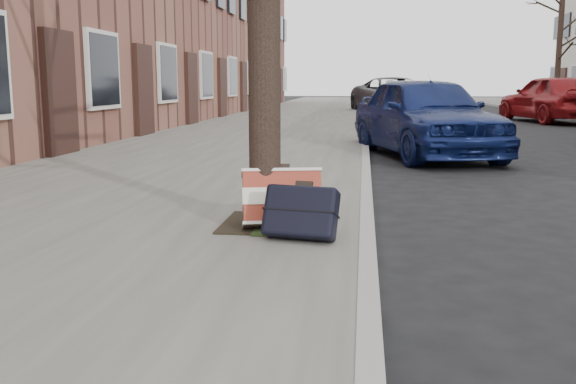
# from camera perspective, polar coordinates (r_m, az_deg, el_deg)

# --- Properties ---
(ground) EXTENTS (120.00, 120.00, 0.00)m
(ground) POSITION_cam_1_polar(r_m,az_deg,el_deg) (4.30, 24.19, -8.31)
(ground) COLOR black
(ground) RESTS_ON ground
(near_sidewalk) EXTENTS (5.00, 70.00, 0.12)m
(near_sidewalk) POSITION_cam_1_polar(r_m,az_deg,el_deg) (19.09, -0.56, 6.05)
(near_sidewalk) COLOR slate
(near_sidewalk) RESTS_ON ground
(house_near) EXTENTS (6.80, 40.00, 7.00)m
(house_near) POSITION_cam_1_polar(r_m,az_deg,el_deg) (21.67, -16.46, 15.21)
(house_near) COLOR brown
(house_near) RESTS_ON ground
(dirt_patch) EXTENTS (0.85, 0.85, 0.02)m
(dirt_patch) POSITION_cam_1_polar(r_m,az_deg,el_deg) (5.27, -1.14, -2.78)
(dirt_patch) COLOR black
(dirt_patch) RESTS_ON near_sidewalk
(suitcase_red) EXTENTS (0.67, 0.46, 0.48)m
(suitcase_red) POSITION_cam_1_polar(r_m,az_deg,el_deg) (5.08, -0.53, -0.60)
(suitcase_red) COLOR maroon
(suitcase_red) RESTS_ON near_sidewalk
(suitcase_navy) EXTENTS (0.59, 0.42, 0.42)m
(suitcase_navy) POSITION_cam_1_polar(r_m,az_deg,el_deg) (4.70, 1.16, -1.75)
(suitcase_navy) COLOR black
(suitcase_navy) RESTS_ON near_sidewalk
(car_near_front) EXTENTS (2.73, 4.43, 1.41)m
(car_near_front) POSITION_cam_1_polar(r_m,az_deg,el_deg) (11.37, 12.12, 6.64)
(car_near_front) COLOR #111D53
(car_near_front) RESTS_ON ground
(car_near_mid) EXTENTS (1.67, 4.13, 1.33)m
(car_near_mid) POSITION_cam_1_polar(r_m,az_deg,el_deg) (20.30, 10.66, 7.82)
(car_near_mid) COLOR #B7B9BE
(car_near_mid) RESTS_ON ground
(car_near_back) EXTENTS (3.92, 5.89, 1.50)m
(car_near_back) POSITION_cam_1_polar(r_m,az_deg,el_deg) (27.10, 9.43, 8.46)
(car_near_back) COLOR #3A3A3F
(car_near_back) RESTS_ON ground
(car_far_back) EXTENTS (2.78, 4.85, 1.55)m
(car_far_back) POSITION_cam_1_polar(r_m,az_deg,el_deg) (22.56, 22.34, 7.72)
(car_far_back) COLOR maroon
(car_far_back) RESTS_ON ground
(tree_far_c) EXTENTS (0.24, 0.24, 5.49)m
(tree_far_c) POSITION_cam_1_polar(r_m,az_deg,el_deg) (31.26, 22.97, 11.86)
(tree_far_c) COLOR black
(tree_far_c) RESTS_ON far_sidewalk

